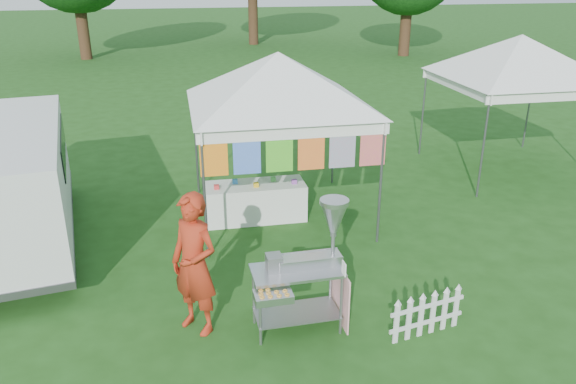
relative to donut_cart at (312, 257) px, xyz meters
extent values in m
plane|color=#1D4614|center=(0.24, 0.04, -1.02)|extent=(120.00, 120.00, 0.00)
cylinder|color=#59595E|center=(-1.18, 2.12, 0.03)|extent=(0.04, 0.04, 2.10)
cylinder|color=#59595E|center=(1.66, 2.12, 0.03)|extent=(0.04, 0.04, 2.10)
cylinder|color=#59595E|center=(-1.18, 4.96, 0.03)|extent=(0.04, 0.04, 2.10)
cylinder|color=#59595E|center=(1.66, 4.96, 0.03)|extent=(0.04, 0.04, 2.10)
cube|color=white|center=(0.24, 2.12, 0.98)|extent=(3.00, 0.03, 0.22)
cube|color=white|center=(0.24, 4.96, 0.98)|extent=(3.00, 0.03, 0.22)
pyramid|color=white|center=(0.24, 3.54, 1.98)|extent=(4.24, 4.24, 0.90)
cylinder|color=#59595E|center=(0.24, 2.12, 1.06)|extent=(3.00, 0.03, 0.03)
cube|color=red|center=(-1.01, 2.12, 0.71)|extent=(0.42, 0.01, 0.70)
cube|color=#1736BE|center=(-0.51, 2.12, 0.71)|extent=(0.42, 0.01, 0.70)
cube|color=green|center=(-0.01, 2.12, 0.71)|extent=(0.42, 0.01, 0.70)
cube|color=red|center=(0.49, 2.12, 0.71)|extent=(0.42, 0.01, 0.70)
cube|color=#34C5BF|center=(0.99, 2.12, 0.71)|extent=(0.42, 0.01, 0.70)
cube|color=#D11A88|center=(1.49, 2.12, 0.71)|extent=(0.42, 0.01, 0.70)
cylinder|color=#59595E|center=(4.32, 3.62, 0.03)|extent=(0.04, 0.04, 2.10)
cylinder|color=#59595E|center=(4.32, 6.46, 0.03)|extent=(0.04, 0.04, 2.10)
cylinder|color=#59595E|center=(7.16, 6.46, 0.03)|extent=(0.04, 0.04, 2.10)
cube|color=white|center=(5.74, 3.62, 0.98)|extent=(3.00, 0.03, 0.22)
cube|color=white|center=(5.74, 6.46, 0.98)|extent=(3.00, 0.03, 0.22)
pyramid|color=white|center=(5.74, 5.04, 1.98)|extent=(4.24, 4.24, 0.90)
cylinder|color=#59595E|center=(5.74, 3.62, 1.06)|extent=(3.00, 0.03, 0.03)
cylinder|color=#3B2615|center=(-5.76, 24.04, 0.96)|extent=(0.56, 0.56, 3.96)
cylinder|color=#3B2615|center=(3.24, 28.04, 1.40)|extent=(0.56, 0.56, 4.84)
cylinder|color=#3B2615|center=(10.24, 22.04, 0.74)|extent=(0.56, 0.56, 3.52)
cylinder|color=gray|center=(-0.69, -0.24, -0.60)|extent=(0.04, 0.04, 0.84)
cylinder|color=gray|center=(0.33, -0.21, -0.60)|extent=(0.04, 0.04, 0.84)
cylinder|color=gray|center=(-0.70, 0.22, -0.60)|extent=(0.04, 0.04, 0.84)
cylinder|color=gray|center=(0.32, 0.25, -0.60)|extent=(0.04, 0.04, 0.84)
cube|color=gray|center=(-0.18, 0.00, -0.79)|extent=(1.08, 0.56, 0.01)
cube|color=#B7B7BC|center=(-0.18, 0.00, -0.18)|extent=(1.14, 0.59, 0.04)
cube|color=#B7B7BC|center=(-0.02, 0.05, -0.09)|extent=(0.80, 0.26, 0.14)
cube|color=gray|center=(-0.47, 0.04, -0.05)|extent=(0.19, 0.21, 0.21)
cylinder|color=gray|center=(0.28, 0.06, 0.24)|extent=(0.05, 0.05, 0.84)
cone|color=#B7B7BC|center=(0.28, 0.06, 0.48)|extent=(0.35, 0.35, 0.37)
cylinder|color=#B7B7BC|center=(0.28, 0.06, 0.69)|extent=(0.37, 0.37, 0.06)
cube|color=#B7B7BC|center=(-0.55, -0.36, -0.27)|extent=(0.46, 0.29, 0.09)
cube|color=pink|center=(0.39, 0.02, -0.60)|extent=(0.04, 0.70, 0.76)
cube|color=white|center=(0.34, -0.25, -0.06)|extent=(0.02, 0.13, 0.17)
imported|color=#A82A14|center=(-1.42, 0.26, -0.09)|extent=(0.79, 0.79, 1.86)
cube|color=silver|center=(-4.32, 3.27, 0.13)|extent=(2.61, 4.94, 1.65)
cube|color=#59595E|center=(-4.32, 3.27, -0.69)|extent=(2.64, 4.99, 0.11)
cube|color=silver|center=(-4.65, 5.26, -0.27)|extent=(1.87, 0.94, 0.85)
cube|color=black|center=(-3.48, 3.98, 0.44)|extent=(0.43, 2.56, 0.52)
cube|color=black|center=(-4.70, 5.61, 0.44)|extent=(1.58, 0.28, 0.52)
cylinder|color=black|center=(-3.27, 1.91, -0.70)|extent=(0.31, 0.66, 0.64)
cylinder|color=black|center=(-3.75, 4.89, -0.70)|extent=(0.31, 0.66, 0.64)
cube|color=silver|center=(0.94, -0.54, -0.74)|extent=(0.07, 0.03, 0.56)
cube|color=silver|center=(1.12, -0.50, -0.74)|extent=(0.07, 0.03, 0.56)
cube|color=silver|center=(1.30, -0.47, -0.74)|extent=(0.07, 0.03, 0.56)
cube|color=silver|center=(1.47, -0.43, -0.74)|extent=(0.07, 0.03, 0.56)
cube|color=silver|center=(1.65, -0.39, -0.74)|extent=(0.07, 0.03, 0.56)
cube|color=silver|center=(1.82, -0.36, -0.74)|extent=(0.07, 0.03, 0.56)
cube|color=silver|center=(1.38, -0.45, -0.84)|extent=(1.06, 0.25, 0.05)
cube|color=silver|center=(1.38, -0.45, -0.60)|extent=(1.06, 0.25, 0.05)
cube|color=white|center=(-0.21, 3.46, -0.68)|extent=(1.80, 0.70, 0.68)
camera|label=1|loc=(-1.48, -5.91, 3.32)|focal=35.00mm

